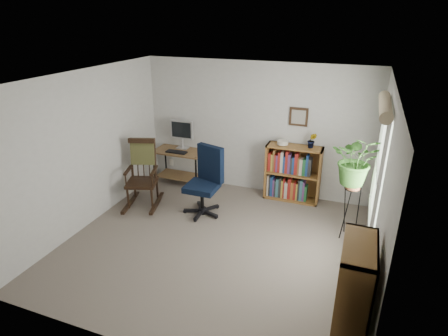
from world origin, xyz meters
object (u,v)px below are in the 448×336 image
at_px(desk, 180,167).
at_px(office_chair, 202,182).
at_px(tall_bookshelf, 349,316).
at_px(low_bookshelf, 293,173).
at_px(rocking_chair, 141,174).

height_order(desk, office_chair, office_chair).
bearing_deg(tall_bookshelf, office_chair, 136.03).
relative_size(desk, office_chair, 0.83).
bearing_deg(desk, low_bookshelf, 3.15).
height_order(low_bookshelf, tall_bookshelf, tall_bookshelf).
relative_size(rocking_chair, tall_bookshelf, 0.82).
distance_m(rocking_chair, low_bookshelf, 2.66).
distance_m(low_bookshelf, tall_bookshelf, 3.61).
bearing_deg(low_bookshelf, rocking_chair, -154.32).
relative_size(office_chair, rocking_chair, 0.98).
xyz_separation_m(desk, rocking_chair, (-0.21, -1.03, 0.24)).
bearing_deg(office_chair, low_bookshelf, 56.40).
height_order(office_chair, low_bookshelf, office_chair).
distance_m(office_chair, tall_bookshelf, 3.40).
relative_size(desk, rocking_chair, 0.82).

